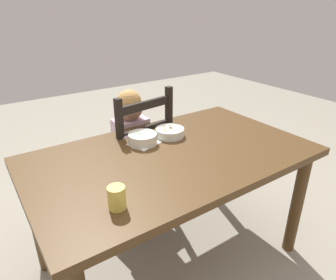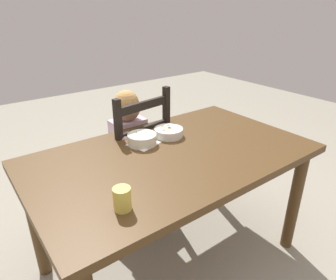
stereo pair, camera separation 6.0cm
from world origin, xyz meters
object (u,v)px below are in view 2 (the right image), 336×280
(dining_table, at_px, (173,169))
(bowl_of_peas, at_px, (142,139))
(bowl_of_carrots, at_px, (169,132))
(spoon, at_px, (160,136))
(dining_chair, at_px, (133,161))
(child_figure, at_px, (131,139))
(drinking_cup, at_px, (122,199))

(dining_table, distance_m, bowl_of_peas, 0.24)
(bowl_of_carrots, relative_size, spoon, 1.34)
(bowl_of_carrots, bearing_deg, dining_table, -121.28)
(dining_table, bearing_deg, bowl_of_carrots, 58.72)
(dining_table, relative_size, dining_chair, 1.53)
(spoon, bearing_deg, child_figure, 100.38)
(child_figure, height_order, bowl_of_peas, child_figure)
(dining_chair, height_order, child_figure, dining_chair)
(child_figure, distance_m, drinking_cup, 0.88)
(spoon, bearing_deg, bowl_of_carrots, -31.69)
(drinking_cup, bearing_deg, spoon, 42.78)
(dining_table, bearing_deg, bowl_of_peas, 110.53)
(child_figure, bearing_deg, bowl_of_peas, -107.36)
(bowl_of_carrots, distance_m, drinking_cup, 0.71)
(bowl_of_peas, bearing_deg, child_figure, 72.64)
(bowl_of_peas, distance_m, drinking_cup, 0.58)
(bowl_of_carrots, xyz_separation_m, drinking_cup, (-0.55, -0.45, 0.02))
(bowl_of_peas, relative_size, drinking_cup, 1.72)
(child_figure, bearing_deg, bowl_of_carrots, -72.64)
(dining_table, distance_m, spoon, 0.25)
(dining_chair, bearing_deg, bowl_of_peas, -108.44)
(child_figure, bearing_deg, dining_chair, 27.47)
(bowl_of_peas, bearing_deg, dining_table, -69.47)
(spoon, bearing_deg, drinking_cup, -137.22)
(drinking_cup, bearing_deg, dining_table, 30.54)
(dining_chair, relative_size, spoon, 7.67)
(bowl_of_peas, distance_m, spoon, 0.15)
(dining_chair, height_order, bowl_of_carrots, dining_chair)
(bowl_of_carrots, height_order, drinking_cup, drinking_cup)
(dining_chair, bearing_deg, child_figure, -152.53)
(child_figure, distance_m, bowl_of_carrots, 0.33)
(dining_table, xyz_separation_m, bowl_of_carrots, (0.11, 0.19, 0.12))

